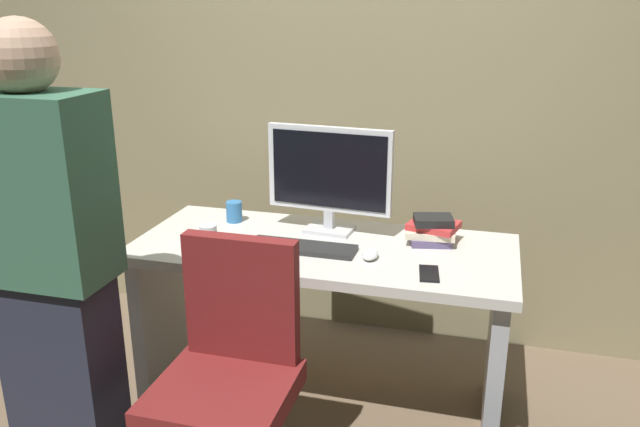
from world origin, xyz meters
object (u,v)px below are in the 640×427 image
Objects in this scene: person_at_desk at (52,280)px; cup_by_monitor at (234,212)px; office_chair at (230,394)px; cell_phone at (429,274)px; desk at (323,293)px; keyboard at (302,247)px; monitor at (329,174)px; book_stack at (432,230)px; mouse at (370,254)px; cup_near_keyboard at (208,236)px.

person_at_desk is 17.78× the size of cup_by_monitor.
office_chair reaches higher than cell_phone.
person_at_desk is at bearing -130.51° from desk.
office_chair is 0.67m from keyboard.
monitor is (0.13, 0.81, 0.56)m from office_chair.
desk is 1.09m from person_at_desk.
book_stack is at bearing 54.60° from office_chair.
office_chair reaches higher than book_stack.
monitor is 0.34m from keyboard.
keyboard is at bearing -101.86° from monitor.
book_stack is (0.42, 0.14, 0.27)m from desk.
cell_phone is (0.91, -0.36, -0.04)m from cup_by_monitor.
cell_phone is (0.24, -0.09, -0.01)m from mouse.
office_chair is 1.00m from monitor.
mouse reaches higher than keyboard.
monitor is at bearing 132.30° from mouse.
cup_near_keyboard reaches higher than cup_by_monitor.
cup_near_keyboard is 0.66× the size of cell_phone.
cup_near_keyboard is (-0.65, -0.06, 0.03)m from mouse.
keyboard is 2.99× the size of cell_phone.
desk is 0.52m from book_stack.
mouse is 0.32m from book_stack.
monitor reaches higher than mouse.
office_chair is at bearing -69.27° from cup_by_monitor.
office_chair is 1.04m from book_stack.
cup_near_keyboard reaches higher than keyboard.
mouse is at bearing -21.86° from cup_by_monitor.
cell_phone is (0.60, 0.47, 0.31)m from office_chair.
desk is 0.54m from cell_phone.
office_chair reaches higher than cup_near_keyboard.
cup_by_monitor is at bearing 177.88° from book_stack.
cup_near_keyboard is (-0.37, -0.08, 0.04)m from keyboard.
cup_by_monitor reaches higher than cell_phone.
mouse is at bearing 4.89° from cup_near_keyboard.
cup_by_monitor is (-0.67, 0.27, 0.03)m from mouse.
monitor is 0.63m from cell_phone.
person_at_desk is (-0.68, -0.79, 0.33)m from desk.
monitor is 0.42m from mouse.
cup_by_monitor is 0.64× the size of cell_phone.
mouse is at bearing -47.70° from monitor.
person_at_desk is at bearing -139.61° from book_stack.
cup_by_monitor is at bearing 94.34° from cup_near_keyboard.
book_stack reaches higher than keyboard.
keyboard is 0.53m from cell_phone.
office_chair is 9.87× the size of cup_near_keyboard.
keyboard is (0.08, 0.58, 0.31)m from office_chair.
cup_near_keyboard is at bearing -161.12° from book_stack.
monitor is 0.56m from cup_near_keyboard.
keyboard is 4.66× the size of cup_by_monitor.
keyboard is at bearing -32.40° from cup_by_monitor.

